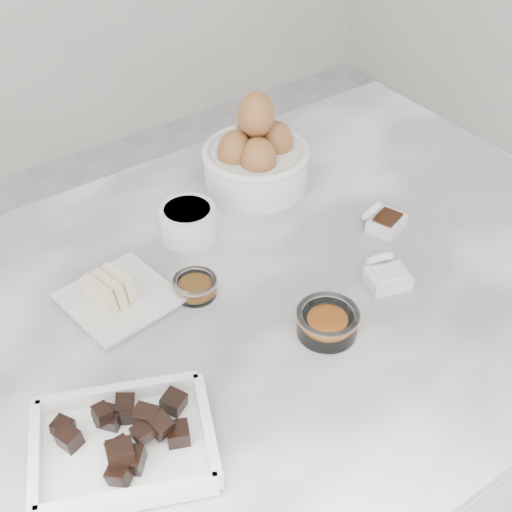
{
  "coord_description": "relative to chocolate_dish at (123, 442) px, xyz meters",
  "views": [
    {
      "loc": [
        -0.44,
        -0.61,
        1.64
      ],
      "look_at": [
        0.02,
        0.03,
        0.98
      ],
      "focal_mm": 50.0,
      "sensor_mm": 36.0,
      "label": 1
    }
  ],
  "objects": [
    {
      "name": "salt_spoon",
      "position": [
        0.45,
        0.05,
        -0.01
      ],
      "size": [
        0.07,
        0.08,
        0.04
      ],
      "color": "white",
      "rests_on": "marble_slab"
    },
    {
      "name": "cabinet",
      "position": [
        0.28,
        0.13,
        -0.51
      ],
      "size": [
        1.1,
        0.7,
        0.9
      ],
      "primitive_type": "cube",
      "color": "beige",
      "rests_on": "ground"
    },
    {
      "name": "egg_bowl",
      "position": [
        0.44,
        0.36,
        0.03
      ],
      "size": [
        0.18,
        0.18,
        0.18
      ],
      "color": "white",
      "rests_on": "marble_slab"
    },
    {
      "name": "sugar_ramekin",
      "position": [
        0.27,
        0.3,
        0.01
      ],
      "size": [
        0.09,
        0.09,
        0.05
      ],
      "color": "white",
      "rests_on": "marble_slab"
    },
    {
      "name": "honey_bowl",
      "position": [
        0.21,
        0.18,
        -0.01
      ],
      "size": [
        0.06,
        0.06,
        0.03
      ],
      "color": "white",
      "rests_on": "marble_slab"
    },
    {
      "name": "butter_plate",
      "position": [
        0.11,
        0.23,
        -0.0
      ],
      "size": [
        0.16,
        0.16,
        0.06
      ],
      "color": "white",
      "rests_on": "marble_slab"
    },
    {
      "name": "marble_slab",
      "position": [
        0.28,
        0.13,
        -0.04
      ],
      "size": [
        1.2,
        0.8,
        0.04
      ],
      "primitive_type": "cube",
      "color": "white",
      "rests_on": "cabinet"
    },
    {
      "name": "vanilla_spoon",
      "position": [
        0.54,
        0.14,
        -0.01
      ],
      "size": [
        0.07,
        0.08,
        0.04
      ],
      "color": "white",
      "rests_on": "marble_slab"
    },
    {
      "name": "zest_bowl",
      "position": [
        0.31,
        0.02,
        -0.0
      ],
      "size": [
        0.09,
        0.09,
        0.04
      ],
      "color": "white",
      "rests_on": "marble_slab"
    },
    {
      "name": "chocolate_dish",
      "position": [
        0.0,
        0.0,
        0.0
      ],
      "size": [
        0.25,
        0.22,
        0.05
      ],
      "color": "white",
      "rests_on": "marble_slab"
    }
  ]
}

